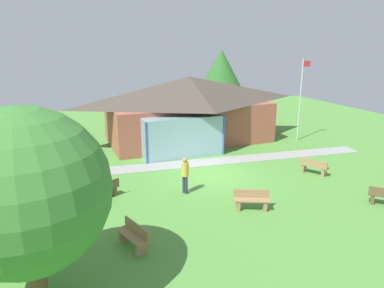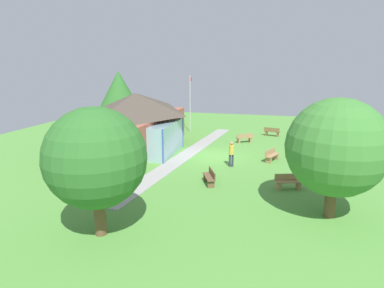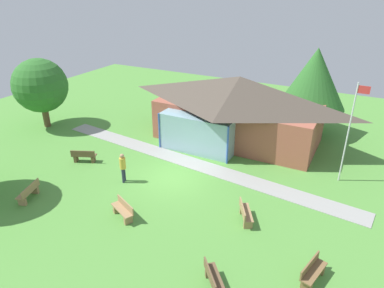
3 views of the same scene
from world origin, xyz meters
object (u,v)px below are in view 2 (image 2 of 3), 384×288
bench_front_center (272,156)px  bench_front_right (295,140)px  bench_lawn_far_right (272,132)px  tree_lawn_corner (336,148)px  bench_front_left (289,182)px  pavilion (137,119)px  tree_behind_pavilion_right (119,93)px  bench_mid_right (245,138)px  tree_west_hedge (96,158)px  visitor_strolling_lawn (231,152)px  flagpole (190,101)px  bench_mid_left (210,177)px

bench_front_center → bench_front_right: (5.55, -1.87, 0.00)m
bench_lawn_far_right → tree_lawn_corner: (-16.93, -2.90, 2.82)m
tree_lawn_corner → bench_front_left: bearing=29.6°
pavilion → tree_behind_pavilion_right: size_ratio=1.91×
bench_mid_right → tree_lawn_corner: (-13.46, -5.16, 2.82)m
tree_west_hedge → visitor_strolling_lawn: bearing=-20.4°
flagpole → bench_mid_left: size_ratio=3.66×
flagpole → bench_front_center: flagpole is taller
tree_west_hedge → bench_front_left: bearing=-46.7°
bench_mid_right → tree_west_hedge: size_ratio=0.29×
pavilion → bench_front_right: pavilion is taller
pavilion → bench_front_right: bearing=-72.0°
bench_front_center → tree_west_hedge: (-12.31, 6.46, 2.81)m
bench_front_left → bench_front_right: size_ratio=1.10×
flagpole → pavilion: bearing=160.9°
flagpole → bench_mid_right: 7.41m
bench_front_right → tree_behind_pavilion_right: bearing=138.6°
bench_mid_left → bench_front_left: bearing=-109.3°
bench_lawn_far_right → tree_behind_pavilion_right: tree_behind_pavilion_right is taller
bench_mid_right → visitor_strolling_lawn: bearing=-120.7°
bench_front_center → bench_mid_right: size_ratio=1.01×
bench_mid_left → bench_front_right: bearing=-49.2°
bench_front_left → tree_lawn_corner: bearing=101.7°
bench_front_right → tree_west_hedge: 19.90m
bench_front_right → tree_lawn_corner: size_ratio=0.26×
flagpole → visitor_strolling_lawn: (-10.69, -5.75, -2.10)m
bench_front_center → tree_behind_pavilion_right: tree_behind_pavilion_right is taller
pavilion → tree_lawn_corner: size_ratio=2.19×
pavilion → visitor_strolling_lawn: pavilion is taller
bench_front_center → bench_mid_left: same height
pavilion → flagpole: flagpole is taller
tree_behind_pavilion_right → tree_west_hedge: bearing=-155.6°
flagpole → bench_front_left: bearing=-146.1°
flagpole → bench_front_left: flagpole is taller
bench_mid_right → tree_behind_pavilion_right: 12.73m
bench_front_center → bench_front_right: bearing=-173.9°
flagpole → bench_mid_right: size_ratio=3.72×
visitor_strolling_lawn → tree_lawn_corner: bearing=115.9°
bench_front_left → tree_west_hedge: size_ratio=0.30×
tree_lawn_corner → bench_front_center: bearing=18.3°
visitor_strolling_lawn → bench_front_center: bearing=-157.4°
bench_front_center → bench_front_left: 5.35m
bench_lawn_far_right → pavilion: bearing=-131.7°
visitor_strolling_lawn → tree_west_hedge: tree_west_hedge is taller
bench_lawn_far_right → bench_front_right: 3.74m
flagpole → bench_front_center: size_ratio=3.67×
flagpole → tree_west_hedge: (-21.01, -1.90, 0.08)m
pavilion → tree_west_hedge: size_ratio=2.27×
pavilion → bench_mid_left: pavilion is taller
bench_mid_right → tree_behind_pavilion_right: tree_behind_pavilion_right is taller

